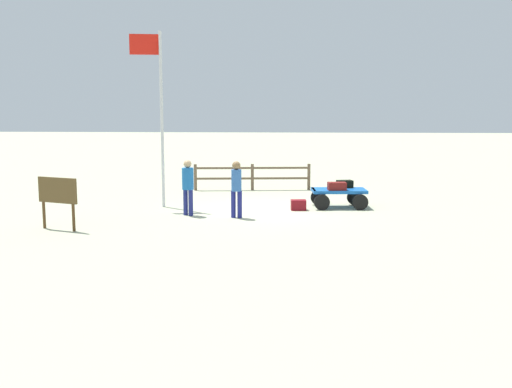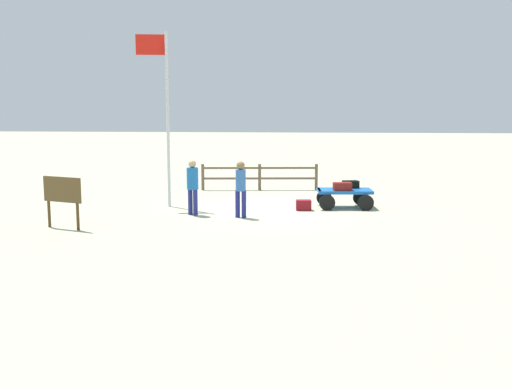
# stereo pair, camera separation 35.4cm
# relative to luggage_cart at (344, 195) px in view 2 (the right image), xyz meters

# --- Properties ---
(ground_plane) EXTENTS (120.00, 120.00, 0.00)m
(ground_plane) POSITION_rel_luggage_cart_xyz_m (2.45, 0.59, -0.44)
(ground_plane) COLOR #ADAF8F
(luggage_cart) EXTENTS (1.83, 1.28, 0.61)m
(luggage_cart) POSITION_rel_luggage_cart_xyz_m (0.00, 0.00, 0.00)
(luggage_cart) COLOR #165AB1
(luggage_cart) RESTS_ON ground
(suitcase_tan) EXTENTS (0.62, 0.41, 0.26)m
(suitcase_tan) POSITION_rel_luggage_cart_xyz_m (0.07, 0.24, 0.30)
(suitcase_tan) COLOR maroon
(suitcase_tan) RESTS_ON luggage_cart
(suitcase_navy) EXTENTS (0.57, 0.46, 0.25)m
(suitcase_navy) POSITION_rel_luggage_cart_xyz_m (-0.24, -0.38, 0.30)
(suitcase_navy) COLOR black
(suitcase_navy) RESTS_ON luggage_cart
(suitcase_maroon) EXTENTS (0.51, 0.36, 0.33)m
(suitcase_maroon) POSITION_rel_luggage_cart_xyz_m (1.31, 0.60, -0.27)
(suitcase_maroon) COLOR maroon
(suitcase_maroon) RESTS_ON ground
(worker_lead) EXTENTS (0.48, 0.48, 1.70)m
(worker_lead) POSITION_rel_luggage_cart_xyz_m (4.68, 1.75, 0.56)
(worker_lead) COLOR navy
(worker_lead) RESTS_ON ground
(worker_trailing) EXTENTS (0.37, 0.37, 1.70)m
(worker_trailing) POSITION_rel_luggage_cart_xyz_m (3.17, 2.05, 0.54)
(worker_trailing) COLOR navy
(worker_trailing) RESTS_ON ground
(flagpole) EXTENTS (1.03, 0.20, 5.69)m
(flagpole) POSITION_rel_luggage_cart_xyz_m (5.90, 0.24, 3.00)
(flagpole) COLOR silver
(flagpole) RESTS_ON ground
(signboard) EXTENTS (1.21, 0.49, 1.42)m
(signboard) POSITION_rel_luggage_cart_xyz_m (7.79, 4.11, 0.53)
(signboard) COLOR #4C3319
(signboard) RESTS_ON ground
(wooden_fence) EXTENTS (4.63, 0.58, 1.04)m
(wooden_fence) POSITION_rel_luggage_cart_xyz_m (3.10, -3.98, 0.17)
(wooden_fence) COLOR brown
(wooden_fence) RESTS_ON ground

